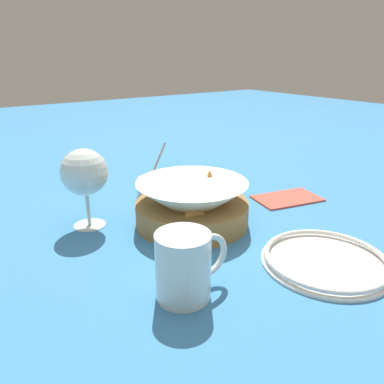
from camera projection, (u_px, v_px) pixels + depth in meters
name	position (u px, v px, depth m)	size (l,w,h in m)	color
ground_plane	(217.00, 223.00, 0.72)	(4.00, 4.00, 0.00)	teal
food_basket	(192.00, 205.00, 0.71)	(0.21, 0.21, 0.10)	olive
sauce_cup	(152.00, 186.00, 0.85)	(0.07, 0.07, 0.12)	#B7B7BC
wine_glass	(84.00, 174.00, 0.68)	(0.09, 0.09, 0.15)	silver
beer_mug	(184.00, 268.00, 0.49)	(0.11, 0.07, 0.09)	silver
side_plate	(325.00, 260.00, 0.58)	(0.20, 0.20, 0.01)	white
napkin	(287.00, 198.00, 0.84)	(0.16, 0.12, 0.01)	#DB4C3D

